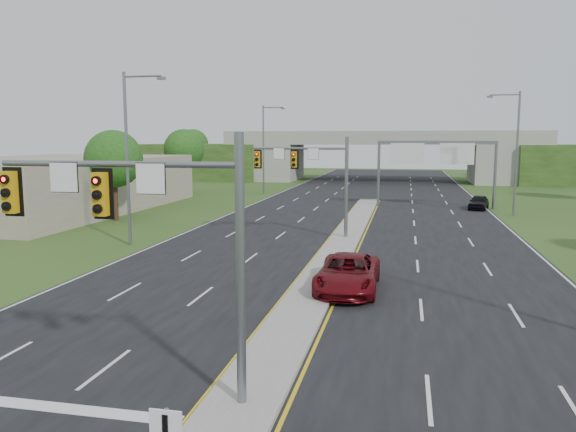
% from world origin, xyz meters
% --- Properties ---
extents(ground, '(240.00, 240.00, 0.00)m').
position_xyz_m(ground, '(0.00, 0.00, 0.00)').
color(ground, '#294418').
rests_on(ground, ground).
extents(road, '(24.00, 160.00, 0.02)m').
position_xyz_m(road, '(0.00, 35.00, 0.01)').
color(road, black).
rests_on(road, ground).
extents(median, '(2.00, 54.00, 0.16)m').
position_xyz_m(median, '(0.00, 23.00, 0.10)').
color(median, gray).
rests_on(median, road).
extents(lane_markings, '(23.72, 160.00, 0.01)m').
position_xyz_m(lane_markings, '(-0.60, 28.91, 0.02)').
color(lane_markings, gold).
rests_on(lane_markings, road).
extents(signal_mast_near, '(6.62, 0.60, 7.00)m').
position_xyz_m(signal_mast_near, '(-2.26, -0.07, 4.73)').
color(signal_mast_near, slate).
rests_on(signal_mast_near, ground).
extents(signal_mast_far, '(6.62, 0.60, 7.00)m').
position_xyz_m(signal_mast_far, '(-2.26, 24.93, 4.73)').
color(signal_mast_far, slate).
rests_on(signal_mast_far, ground).
extents(sign_gantry, '(11.58, 0.44, 6.67)m').
position_xyz_m(sign_gantry, '(6.68, 44.92, 5.24)').
color(sign_gantry, slate).
rests_on(sign_gantry, ground).
extents(overpass, '(80.00, 14.00, 8.10)m').
position_xyz_m(overpass, '(0.00, 80.00, 3.55)').
color(overpass, gray).
rests_on(overpass, ground).
extents(lightpole_l_mid, '(2.85, 0.25, 11.00)m').
position_xyz_m(lightpole_l_mid, '(-13.30, 20.00, 6.10)').
color(lightpole_l_mid, slate).
rests_on(lightpole_l_mid, ground).
extents(lightpole_l_far, '(2.85, 0.25, 11.00)m').
position_xyz_m(lightpole_l_far, '(-13.30, 55.00, 6.10)').
color(lightpole_l_far, slate).
rests_on(lightpole_l_far, ground).
extents(lightpole_r_far, '(2.85, 0.25, 11.00)m').
position_xyz_m(lightpole_r_far, '(13.30, 40.00, 6.10)').
color(lightpole_r_far, slate).
rests_on(lightpole_r_far, ground).
extents(tree_l_near, '(4.80, 4.80, 7.60)m').
position_xyz_m(tree_l_near, '(-20.00, 30.00, 5.18)').
color(tree_l_near, '#382316').
rests_on(tree_l_near, ground).
extents(tree_l_mid, '(5.20, 5.20, 8.12)m').
position_xyz_m(tree_l_mid, '(-24.00, 55.00, 5.51)').
color(tree_l_mid, '#382316').
rests_on(tree_l_mid, ground).
extents(tree_back_a, '(6.00, 6.00, 8.85)m').
position_xyz_m(tree_back_a, '(-38.00, 94.00, 5.84)').
color(tree_back_a, '#382316').
rests_on(tree_back_a, ground).
extents(tree_back_b, '(5.60, 5.60, 8.32)m').
position_xyz_m(tree_back_b, '(-24.00, 94.00, 5.51)').
color(tree_back_b, '#382316').
rests_on(tree_back_b, ground).
extents(tree_back_c, '(5.60, 5.60, 8.32)m').
position_xyz_m(tree_back_c, '(24.00, 94.00, 5.51)').
color(tree_back_c, '#382316').
rests_on(tree_back_c, ground).
extents(commercial_building, '(18.00, 30.00, 5.00)m').
position_xyz_m(commercial_building, '(-30.00, 35.00, 2.50)').
color(commercial_building, gray).
rests_on(commercial_building, ground).
extents(car_far_a, '(2.66, 5.76, 1.60)m').
position_xyz_m(car_far_a, '(1.50, 11.73, 0.82)').
color(car_far_a, '#600910').
rests_on(car_far_a, road).
extents(car_far_c, '(2.58, 4.37, 1.39)m').
position_xyz_m(car_far_c, '(11.00, 44.24, 0.72)').
color(car_far_c, black).
rests_on(car_far_c, road).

